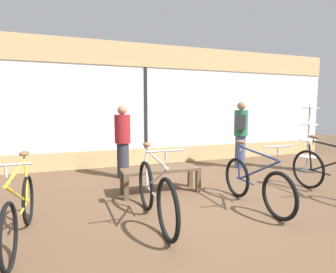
{
  "coord_description": "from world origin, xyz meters",
  "views": [
    {
      "loc": [
        -1.74,
        -3.4,
        1.52
      ],
      "look_at": [
        0.0,
        1.61,
        0.95
      ],
      "focal_mm": 28.0,
      "sensor_mm": 36.0,
      "label": 1
    }
  ],
  "objects_px": {
    "bicycle_right": "(255,183)",
    "accessory_rack": "(308,143)",
    "bicycle_far_left": "(20,210)",
    "bicycle_far_right": "(332,174)",
    "bicycle_left": "(155,193)",
    "customer_near_rack": "(241,132)",
    "display_bench": "(161,173)",
    "customer_by_window": "(123,140)"
  },
  "relations": [
    {
      "from": "customer_near_rack",
      "to": "display_bench",
      "type": "bearing_deg",
      "value": -153.6
    },
    {
      "from": "accessory_rack",
      "to": "customer_near_rack",
      "type": "relative_size",
      "value": 0.97
    },
    {
      "from": "display_bench",
      "to": "customer_by_window",
      "type": "distance_m",
      "value": 1.43
    },
    {
      "from": "customer_near_rack",
      "to": "bicycle_far_right",
      "type": "bearing_deg",
      "value": -85.21
    },
    {
      "from": "bicycle_far_left",
      "to": "customer_near_rack",
      "type": "distance_m",
      "value": 5.2
    },
    {
      "from": "customer_near_rack",
      "to": "customer_by_window",
      "type": "distance_m",
      "value": 3.01
    },
    {
      "from": "customer_near_rack",
      "to": "customer_by_window",
      "type": "height_order",
      "value": "customer_near_rack"
    },
    {
      "from": "bicycle_far_right",
      "to": "accessory_rack",
      "type": "distance_m",
      "value": 1.99
    },
    {
      "from": "bicycle_far_left",
      "to": "bicycle_left",
      "type": "height_order",
      "value": "bicycle_left"
    },
    {
      "from": "bicycle_left",
      "to": "customer_near_rack",
      "type": "relative_size",
      "value": 1.02
    },
    {
      "from": "bicycle_far_left",
      "to": "bicycle_right",
      "type": "bearing_deg",
      "value": 0.69
    },
    {
      "from": "bicycle_left",
      "to": "bicycle_far_left",
      "type": "bearing_deg",
      "value": 179.81
    },
    {
      "from": "bicycle_far_right",
      "to": "bicycle_left",
      "type": "bearing_deg",
      "value": -179.94
    },
    {
      "from": "bicycle_right",
      "to": "bicycle_far_right",
      "type": "relative_size",
      "value": 0.94
    },
    {
      "from": "bicycle_right",
      "to": "customer_near_rack",
      "type": "relative_size",
      "value": 0.99
    },
    {
      "from": "customer_near_rack",
      "to": "customer_by_window",
      "type": "xyz_separation_m",
      "value": [
        -3.0,
        0.01,
        -0.08
      ]
    },
    {
      "from": "bicycle_far_left",
      "to": "display_bench",
      "type": "relative_size",
      "value": 1.21
    },
    {
      "from": "bicycle_right",
      "to": "bicycle_far_left",
      "type": "bearing_deg",
      "value": -179.31
    },
    {
      "from": "bicycle_far_left",
      "to": "customer_by_window",
      "type": "bearing_deg",
      "value": 57.13
    },
    {
      "from": "display_bench",
      "to": "accessory_rack",
      "type": "bearing_deg",
      "value": 6.46
    },
    {
      "from": "bicycle_far_left",
      "to": "accessory_rack",
      "type": "height_order",
      "value": "accessory_rack"
    },
    {
      "from": "bicycle_right",
      "to": "customer_near_rack",
      "type": "bearing_deg",
      "value": 60.2
    },
    {
      "from": "bicycle_right",
      "to": "accessory_rack",
      "type": "relative_size",
      "value": 1.03
    },
    {
      "from": "bicycle_right",
      "to": "customer_by_window",
      "type": "relative_size",
      "value": 1.06
    },
    {
      "from": "bicycle_right",
      "to": "bicycle_far_right",
      "type": "xyz_separation_m",
      "value": [
        1.56,
        -0.04,
        0.03
      ]
    },
    {
      "from": "bicycle_far_right",
      "to": "customer_near_rack",
      "type": "bearing_deg",
      "value": 94.79
    },
    {
      "from": "display_bench",
      "to": "customer_near_rack",
      "type": "relative_size",
      "value": 0.83
    },
    {
      "from": "bicycle_far_left",
      "to": "bicycle_far_right",
      "type": "height_order",
      "value": "bicycle_far_right"
    },
    {
      "from": "bicycle_far_left",
      "to": "bicycle_far_right",
      "type": "xyz_separation_m",
      "value": [
        4.77,
        -0.0,
        0.02
      ]
    },
    {
      "from": "bicycle_left",
      "to": "customer_by_window",
      "type": "bearing_deg",
      "value": 90.47
    },
    {
      "from": "customer_by_window",
      "to": "display_bench",
      "type": "bearing_deg",
      "value": -69.73
    },
    {
      "from": "bicycle_right",
      "to": "accessory_rack",
      "type": "distance_m",
      "value": 3.15
    },
    {
      "from": "bicycle_far_right",
      "to": "accessory_rack",
      "type": "relative_size",
      "value": 1.09
    },
    {
      "from": "bicycle_left",
      "to": "bicycle_far_right",
      "type": "relative_size",
      "value": 0.97
    },
    {
      "from": "bicycle_left",
      "to": "bicycle_right",
      "type": "relative_size",
      "value": 1.03
    },
    {
      "from": "customer_near_rack",
      "to": "bicycle_right",
      "type": "bearing_deg",
      "value": -119.8
    },
    {
      "from": "bicycle_far_left",
      "to": "customer_near_rack",
      "type": "bearing_deg",
      "value": 27.85
    },
    {
      "from": "bicycle_far_left",
      "to": "bicycle_left",
      "type": "bearing_deg",
      "value": -0.19
    },
    {
      "from": "bicycle_left",
      "to": "bicycle_right",
      "type": "xyz_separation_m",
      "value": [
        1.62,
        0.04,
        -0.03
      ]
    },
    {
      "from": "accessory_rack",
      "to": "bicycle_right",
      "type": "bearing_deg",
      "value": -150.16
    },
    {
      "from": "bicycle_right",
      "to": "accessory_rack",
      "type": "height_order",
      "value": "accessory_rack"
    },
    {
      "from": "bicycle_far_right",
      "to": "display_bench",
      "type": "height_order",
      "value": "bicycle_far_right"
    }
  ]
}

